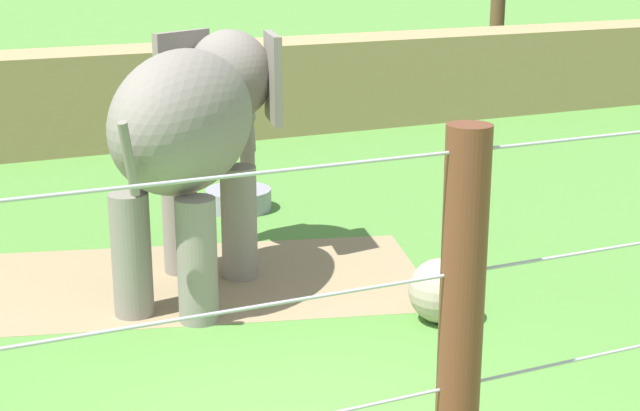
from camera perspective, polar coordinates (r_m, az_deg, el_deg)
dirt_patch at (r=12.97m, az=-8.23°, el=-4.49°), size 7.03×4.66×0.01m
embankment_wall at (r=20.98m, az=-15.62°, el=5.98°), size 36.00×1.80×2.06m
elephant at (r=12.23m, az=-7.55°, el=4.64°), size 3.38×3.80×3.22m
enrichment_ball at (r=11.55m, az=7.22°, el=-5.05°), size 0.78×0.78×0.78m
water_tub at (r=16.07m, az=-4.89°, el=0.40°), size 1.10×1.10×0.35m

